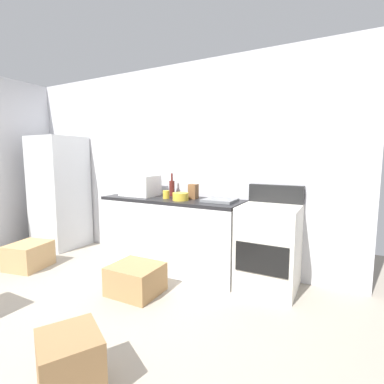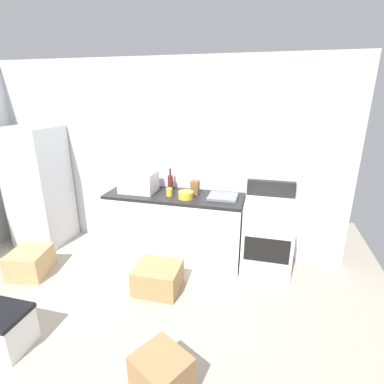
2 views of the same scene
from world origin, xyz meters
TOP-DOWN VIEW (x-y plane):
  - ground_plane at (0.00, 0.00)m, footprint 6.00×6.00m
  - wall_back at (0.00, 1.55)m, footprint 5.00×0.10m
  - kitchen_counter at (0.30, 1.20)m, footprint 1.80×0.60m
  - refrigerator at (-1.75, 1.15)m, footprint 0.68×0.66m
  - stove_oven at (1.52, 1.21)m, footprint 0.60×0.61m
  - microwave at (-0.20, 1.20)m, footprint 0.46×0.34m
  - sink_basin at (0.94, 1.24)m, footprint 0.36×0.32m
  - wine_bottle at (0.19, 1.38)m, footprint 0.07×0.07m
  - coffee_mug at (0.26, 1.14)m, footprint 0.08×0.08m
  - knife_block at (0.56, 1.29)m, footprint 0.10×0.10m
  - mixing_bowl at (0.49, 1.10)m, footprint 0.19×0.19m
  - cardboard_box_large at (0.82, -0.76)m, footprint 0.49×0.48m
  - cardboard_box_medium at (-1.31, 0.33)m, footprint 0.51×0.54m
  - cardboard_box_small at (0.34, 0.43)m, footprint 0.51×0.46m

SIDE VIEW (x-z plane):
  - ground_plane at x=0.00m, z-range 0.00..0.00m
  - cardboard_box_small at x=0.34m, z-range 0.00..0.30m
  - cardboard_box_medium at x=-1.31m, z-range 0.00..0.32m
  - cardboard_box_large at x=0.82m, z-range 0.00..0.37m
  - kitchen_counter at x=0.30m, z-range 0.00..0.90m
  - stove_oven at x=1.52m, z-range -0.08..1.02m
  - refrigerator at x=-1.75m, z-range 0.00..1.72m
  - sink_basin at x=0.94m, z-range 0.90..0.93m
  - mixing_bowl at x=0.49m, z-range 0.90..0.99m
  - coffee_mug at x=0.26m, z-range 0.90..1.00m
  - knife_block at x=0.56m, z-range 0.90..1.08m
  - wine_bottle at x=0.19m, z-range 0.86..1.16m
  - microwave at x=-0.20m, z-range 0.90..1.17m
  - wall_back at x=0.00m, z-range 0.00..2.60m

